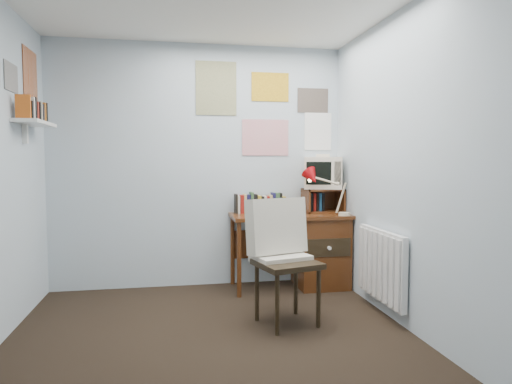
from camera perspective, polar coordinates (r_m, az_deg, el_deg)
ground at (r=3.29m, az=-4.95°, el=-19.47°), size 3.50×3.50×0.00m
back_wall at (r=4.77m, az=-7.11°, el=3.24°), size 3.00×0.02×2.50m
right_wall at (r=3.50m, az=20.19°, el=2.76°), size 0.02×3.50×2.50m
desk at (r=4.80m, az=7.37°, el=-6.90°), size 1.20×0.55×0.76m
desk_chair at (r=3.68m, az=3.92°, el=-8.96°), size 0.61×0.59×0.97m
desk_lamp at (r=4.60m, az=11.02°, el=-0.29°), size 0.30×0.26×0.42m
tv_riser at (r=4.88m, az=8.35°, el=-1.05°), size 0.40×0.30×0.25m
crt_tv at (r=4.88m, az=8.33°, el=2.57°), size 0.47×0.45×0.36m
book_row at (r=4.78m, az=0.91°, el=-1.29°), size 0.60×0.14×0.22m
radiator at (r=4.06m, az=15.40°, el=-8.81°), size 0.09×0.80×0.60m
wall_shelf at (r=4.27m, az=-25.89°, el=7.76°), size 0.20×0.62×0.24m
posters_back at (r=4.88m, az=1.19°, el=10.34°), size 1.20×0.01×0.90m
posters_left at (r=4.34m, az=-27.28°, el=12.71°), size 0.01×0.70×0.60m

